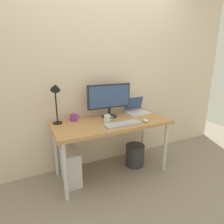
% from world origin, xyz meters
% --- Properties ---
extents(ground_plane, '(6.00, 6.00, 0.00)m').
position_xyz_m(ground_plane, '(0.00, 0.00, 0.00)').
color(ground_plane, gray).
extents(back_wall, '(4.40, 0.04, 2.60)m').
position_xyz_m(back_wall, '(0.00, 0.37, 1.30)').
color(back_wall, beige).
rests_on(back_wall, ground_plane).
extents(desk, '(1.43, 0.63, 0.71)m').
position_xyz_m(desk, '(0.00, 0.00, 0.64)').
color(desk, '#B7844C').
rests_on(desk, ground_plane).
extents(monitor, '(0.59, 0.20, 0.43)m').
position_xyz_m(monitor, '(0.05, 0.18, 0.96)').
color(monitor, '#232328').
rests_on(monitor, desk).
extents(laptop, '(0.32, 0.28, 0.22)m').
position_xyz_m(laptop, '(0.48, 0.20, 0.77)').
color(laptop, silver).
rests_on(laptop, desk).
extents(desk_lamp, '(0.11, 0.16, 0.50)m').
position_xyz_m(desk_lamp, '(-0.62, 0.18, 1.07)').
color(desk_lamp, black).
rests_on(desk_lamp, desk).
extents(keyboard, '(0.44, 0.14, 0.02)m').
position_xyz_m(keyboard, '(0.06, -0.17, 0.72)').
color(keyboard, '#B2B2B7').
rests_on(keyboard, desk).
extents(mouse, '(0.06, 0.09, 0.03)m').
position_xyz_m(mouse, '(0.36, -0.19, 0.73)').
color(mouse, silver).
rests_on(mouse, desk).
extents(coffee_mug, '(0.12, 0.08, 0.09)m').
position_xyz_m(coffee_mug, '(-0.42, 0.22, 0.75)').
color(coffee_mug, purple).
rests_on(coffee_mug, desk).
extents(glass_cup, '(0.11, 0.08, 0.10)m').
position_xyz_m(glass_cup, '(-0.07, -0.02, 0.76)').
color(glass_cup, silver).
rests_on(glass_cup, desk).
extents(computer_tower, '(0.18, 0.36, 0.42)m').
position_xyz_m(computer_tower, '(-0.54, 0.04, 0.21)').
color(computer_tower, silver).
rests_on(computer_tower, ground_plane).
extents(wastebasket, '(0.26, 0.26, 0.30)m').
position_xyz_m(wastebasket, '(0.37, 0.02, 0.15)').
color(wastebasket, '#333338').
rests_on(wastebasket, ground_plane).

